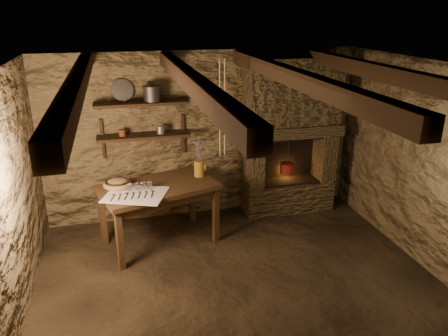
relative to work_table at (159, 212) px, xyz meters
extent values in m
plane|color=black|center=(0.75, -1.21, -0.44)|extent=(4.50, 4.50, 0.00)
cube|color=#4B3B23|center=(0.75, 0.79, 0.76)|extent=(4.50, 0.04, 2.40)
cube|color=#4B3B23|center=(0.75, -3.21, 0.76)|extent=(4.50, 0.04, 2.40)
cube|color=#4B3B23|center=(-1.50, -1.21, 0.76)|extent=(0.04, 4.00, 2.40)
cube|color=#4B3B23|center=(3.00, -1.21, 0.76)|extent=(0.04, 4.00, 2.40)
cube|color=black|center=(0.75, -1.21, 1.96)|extent=(4.50, 4.00, 0.04)
cube|color=black|center=(-0.75, -1.21, 1.87)|extent=(0.14, 3.95, 0.16)
cube|color=black|center=(0.25, -1.21, 1.87)|extent=(0.14, 3.95, 0.16)
cube|color=black|center=(1.25, -1.21, 1.87)|extent=(0.14, 3.95, 0.16)
cube|color=black|center=(2.25, -1.21, 1.87)|extent=(0.14, 3.95, 0.16)
cube|color=black|center=(-0.10, 0.63, 0.86)|extent=(1.25, 0.30, 0.04)
cube|color=black|center=(-0.10, 0.63, 1.31)|extent=(1.25, 0.30, 0.04)
cube|color=#362B1B|center=(2.00, 0.56, -0.22)|extent=(1.35, 0.45, 0.45)
cube|color=#362B1B|center=(1.44, 0.56, 0.38)|extent=(0.23, 0.45, 0.75)
cube|color=#362B1B|center=(2.57, 0.56, 0.38)|extent=(0.23, 0.45, 0.75)
cube|color=#362B1B|center=(2.00, 0.53, 0.84)|extent=(1.43, 0.51, 0.16)
cube|color=#362B1B|center=(2.00, 0.56, 1.39)|extent=(1.35, 0.45, 0.94)
cube|color=black|center=(2.00, 0.75, 0.38)|extent=(0.90, 0.06, 0.75)
cube|color=#372413|center=(0.00, 0.00, 0.35)|extent=(1.62, 1.21, 0.06)
cube|color=#372413|center=(0.00, 0.00, 0.26)|extent=(1.47, 1.06, 0.10)
cube|color=silver|center=(-0.29, -0.24, 0.38)|extent=(0.86, 0.79, 0.01)
cylinder|color=#A57120|center=(0.57, 0.19, 0.49)|extent=(0.18, 0.18, 0.21)
torus|color=#A57120|center=(0.65, 0.19, 0.51)|extent=(0.02, 0.12, 0.12)
ellipsoid|color=olive|center=(-0.50, 0.05, 0.42)|extent=(0.46, 0.46, 0.13)
cylinder|color=#302D2B|center=(0.05, 0.63, 1.42)|extent=(0.30, 0.30, 0.18)
cylinder|color=#A2A19D|center=(-0.33, 0.73, 1.47)|extent=(0.31, 0.19, 0.29)
cylinder|color=#582211|center=(-0.38, 0.63, 0.92)|extent=(0.09, 0.09, 0.09)
cylinder|color=maroon|center=(1.97, 0.51, 0.25)|extent=(0.27, 0.27, 0.15)
torus|color=#302D2B|center=(1.97, 0.51, 0.34)|extent=(0.24, 0.01, 0.24)
cylinder|color=#302D2B|center=(1.97, 0.51, 0.50)|extent=(0.01, 0.01, 0.44)
camera|label=1|loc=(-0.43, -5.16, 2.50)|focal=35.00mm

